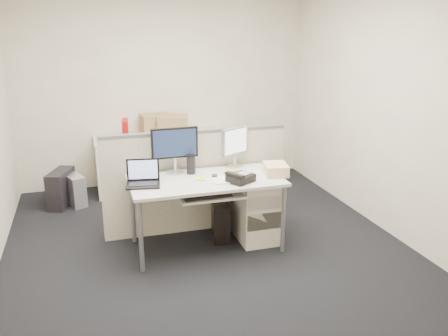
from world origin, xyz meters
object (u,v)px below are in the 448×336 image
object	(u,v)px
desk	(206,185)
laptop	(143,174)
monitor_main	(175,151)
desk_phone	(241,178)

from	to	relation	value
desk	laptop	distance (m)	0.65
monitor_main	desk	bearing A→B (deg)	-50.18
desk_phone	desk	bearing A→B (deg)	118.85
monitor_main	laptop	bearing A→B (deg)	-141.97
desk	desk_phone	size ratio (longest dim) A/B	6.34
laptop	desk_phone	world-z (taller)	laptop
desk	desk_phone	world-z (taller)	desk_phone
desk	desk_phone	bearing A→B (deg)	-30.96
monitor_main	laptop	distance (m)	0.49
desk	monitor_main	bearing A→B (deg)	131.27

